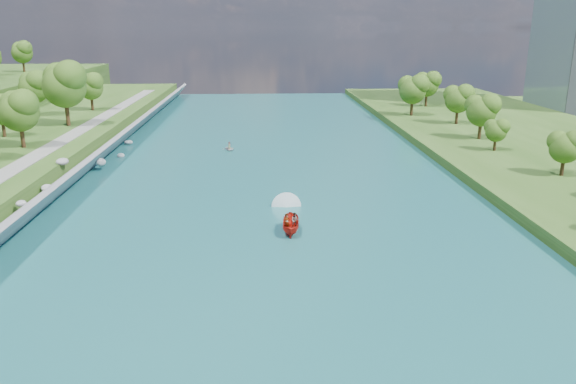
{
  "coord_description": "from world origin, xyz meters",
  "views": [
    {
      "loc": [
        -0.9,
        -45.5,
        20.94
      ],
      "look_at": [
        2.32,
        17.19,
        2.5
      ],
      "focal_mm": 35.0,
      "sensor_mm": 36.0,
      "label": 1
    }
  ],
  "objects": [
    {
      "name": "motorboat",
      "position": [
        2.23,
        11.29,
        0.89
      ],
      "size": [
        3.6,
        19.17,
        2.2
      ],
      "rotation": [
        0.0,
        0.0,
        3.06
      ],
      "color": "#B2190E",
      "rests_on": "river_water"
    },
    {
      "name": "trees_east",
      "position": [
        39.86,
        32.23,
        6.57
      ],
      "size": [
        17.95,
        140.48,
        11.84
      ],
      "color": "#294A13",
      "rests_on": "berm_east"
    },
    {
      "name": "river_water",
      "position": [
        0.0,
        20.0,
        0.05
      ],
      "size": [
        55.0,
        240.0,
        0.1
      ],
      "primitive_type": "cube",
      "color": "#175459",
      "rests_on": "ground"
    },
    {
      "name": "ground",
      "position": [
        0.0,
        0.0,
        0.0
      ],
      "size": [
        260.0,
        260.0,
        0.0
      ],
      "primitive_type": "plane",
      "color": "#2D5119",
      "rests_on": "ground"
    },
    {
      "name": "raft",
      "position": [
        -6.28,
        52.2,
        0.44
      ],
      "size": [
        2.71,
        3.31,
        1.48
      ],
      "rotation": [
        0.0,
        0.0,
        0.25
      ],
      "color": "#999DA2",
      "rests_on": "river_water"
    },
    {
      "name": "riprap_bank",
      "position": [
        -25.85,
        18.84,
        1.8
      ],
      "size": [
        4.49,
        236.0,
        4.38
      ],
      "color": "slate",
      "rests_on": "ground"
    }
  ]
}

